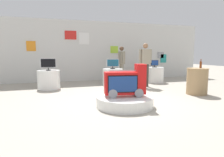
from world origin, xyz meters
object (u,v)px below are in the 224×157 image
at_px(display_pedestal_center_rear, 113,77).
at_px(bottle_on_side_table, 201,65).
at_px(main_display_pedestal, 125,101).
at_px(novelty_firetruck_tv, 126,83).
at_px(display_pedestal_left_rear, 49,80).
at_px(tv_on_left_rear, 48,63).
at_px(tv_on_right_rear, 155,64).
at_px(shopper_browsing_rear, 122,61).
at_px(tv_on_center_rear, 113,63).
at_px(side_table_round, 197,81).
at_px(shopper_browsing_near_truck, 145,61).
at_px(display_pedestal_right_rear, 154,75).

distance_m(display_pedestal_center_rear, bottle_on_side_table, 3.33).
xyz_separation_m(main_display_pedestal, novelty_firetruck_tv, (0.02, -0.01, 0.45)).
xyz_separation_m(novelty_firetruck_tv, display_pedestal_left_rear, (-1.80, 3.13, -0.23)).
bearing_deg(display_pedestal_center_rear, main_display_pedestal, -102.85).
bearing_deg(bottle_on_side_table, tv_on_left_rear, 151.99).
distance_m(novelty_firetruck_tv, display_pedestal_center_rear, 3.19).
bearing_deg(tv_on_right_rear, main_display_pedestal, -129.60).
bearing_deg(novelty_firetruck_tv, shopper_browsing_rear, 70.56).
bearing_deg(shopper_browsing_rear, tv_on_center_rear, -128.71).
height_order(display_pedestal_center_rear, side_table_round, side_table_round).
bearing_deg(shopper_browsing_rear, tv_on_left_rear, -164.65).
distance_m(novelty_firetruck_tv, tv_on_right_rear, 4.40).
relative_size(tv_on_left_rear, display_pedestal_center_rear, 0.68).
relative_size(side_table_round, bottle_on_side_table, 2.94).
bearing_deg(side_table_round, main_display_pedestal, -166.77).
bearing_deg(main_display_pedestal, shopper_browsing_rear, 70.28).
xyz_separation_m(bottle_on_side_table, shopper_browsing_rear, (-1.43, 3.35, -0.00)).
distance_m(shopper_browsing_near_truck, shopper_browsing_rear, 1.60).
xyz_separation_m(novelty_firetruck_tv, side_table_round, (2.75, 0.66, -0.15)).
bearing_deg(novelty_firetruck_tv, display_pedestal_left_rear, 119.88).
bearing_deg(main_display_pedestal, shopper_browsing_near_truck, 53.20).
bearing_deg(novelty_firetruck_tv, tv_on_left_rear, 119.90).
height_order(tv_on_center_rear, tv_on_right_rear, tv_on_center_rear).
height_order(display_pedestal_right_rear, tv_on_right_rear, tv_on_right_rear).
height_order(tv_on_center_rear, shopper_browsing_near_truck, shopper_browsing_near_truck).
height_order(novelty_firetruck_tv, tv_on_center_rear, tv_on_center_rear).
height_order(tv_on_left_rear, tv_on_center_rear, tv_on_left_rear).
relative_size(tv_on_right_rear, shopper_browsing_near_truck, 0.22).
bearing_deg(main_display_pedestal, bottle_on_side_table, 12.67).
bearing_deg(side_table_round, novelty_firetruck_tv, -166.49).
xyz_separation_m(main_display_pedestal, side_table_round, (2.76, 0.65, 0.30)).
xyz_separation_m(novelty_firetruck_tv, shopper_browsing_rear, (1.41, 4.01, 0.37)).
relative_size(display_pedestal_left_rear, display_pedestal_center_rear, 0.99).
bearing_deg(tv_on_right_rear, shopper_browsing_rear, 156.04).
distance_m(tv_on_left_rear, tv_on_center_rear, 2.49).
bearing_deg(display_pedestal_right_rear, bottle_on_side_table, -88.66).
distance_m(display_pedestal_right_rear, shopper_browsing_rear, 1.62).
xyz_separation_m(tv_on_center_rear, tv_on_right_rear, (2.10, 0.30, -0.05)).
relative_size(tv_on_left_rear, side_table_round, 0.66).
distance_m(novelty_firetruck_tv, shopper_browsing_near_truck, 3.09).
xyz_separation_m(tv_on_right_rear, shopper_browsing_near_truck, (-0.97, -0.94, 0.15)).
height_order(display_pedestal_left_rear, tv_on_right_rear, tv_on_right_rear).
bearing_deg(display_pedestal_left_rear, tv_on_right_rear, 3.35).
bearing_deg(tv_on_center_rear, novelty_firetruck_tv, -102.52).
bearing_deg(side_table_round, display_pedestal_left_rear, 151.46).
bearing_deg(tv_on_center_rear, bottle_on_side_table, -48.57).
bearing_deg(display_pedestal_left_rear, main_display_pedestal, -60.29).
xyz_separation_m(novelty_firetruck_tv, tv_on_center_rear, (0.69, 3.10, 0.33)).
relative_size(main_display_pedestal, display_pedestal_right_rear, 1.71).
bearing_deg(novelty_firetruck_tv, display_pedestal_right_rear, 50.70).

